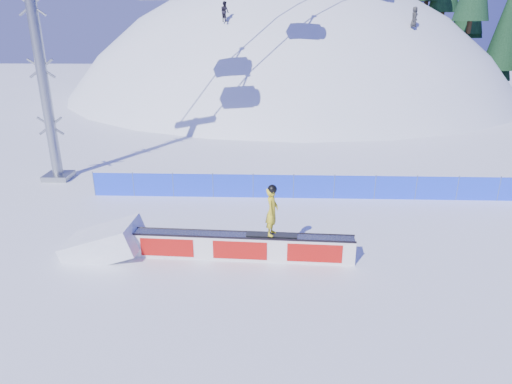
{
  "coord_description": "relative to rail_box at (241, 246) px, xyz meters",
  "views": [
    {
      "loc": [
        -2.1,
        -16.75,
        8.26
      ],
      "look_at": [
        -2.71,
        0.24,
        1.89
      ],
      "focal_mm": 32.0,
      "sensor_mm": 36.0,
      "label": 1
    }
  ],
  "objects": [
    {
      "name": "treeline",
      "position": [
        28.13,
        42.71,
        8.3
      ],
      "size": [
        22.26,
        13.1,
        18.53
      ],
      "color": "#322114",
      "rests_on": "ground"
    },
    {
      "name": "snowboarder",
      "position": [
        1.14,
        -0.05,
        1.46
      ],
      "size": [
        1.87,
        0.74,
        1.94
      ],
      "rotation": [
        0.0,
        0.0,
        1.33
      ],
      "color": "black",
      "rests_on": "rail_box"
    },
    {
      "name": "rail_box",
      "position": [
        0.0,
        0.0,
        0.0
      ],
      "size": [
        8.33,
        0.96,
        1.0
      ],
      "rotation": [
        0.0,
        0.0,
        -0.05
      ],
      "color": "white",
      "rests_on": "ground"
    },
    {
      "name": "snow_ramp",
      "position": [
        -5.19,
        0.24,
        -0.49
      ],
      "size": [
        3.0,
        1.95,
        1.82
      ],
      "primitive_type": null,
      "rotation": [
        0.0,
        -0.31,
        -0.05
      ],
      "color": "white",
      "rests_on": "ground"
    },
    {
      "name": "ground",
      "position": [
        3.2,
        1.77,
        -0.49
      ],
      "size": [
        160.0,
        160.0,
        0.0
      ],
      "primitive_type": "plane",
      "color": "white",
      "rests_on": "ground"
    },
    {
      "name": "safety_fence",
      "position": [
        3.2,
        6.27,
        0.11
      ],
      "size": [
        22.05,
        0.05,
        1.3
      ],
      "color": "#1C3DF0",
      "rests_on": "ground"
    },
    {
      "name": "snow_hill",
      "position": [
        3.2,
        43.77,
        -18.49
      ],
      "size": [
        64.0,
        64.0,
        64.0
      ],
      "color": "white",
      "rests_on": "ground"
    }
  ]
}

